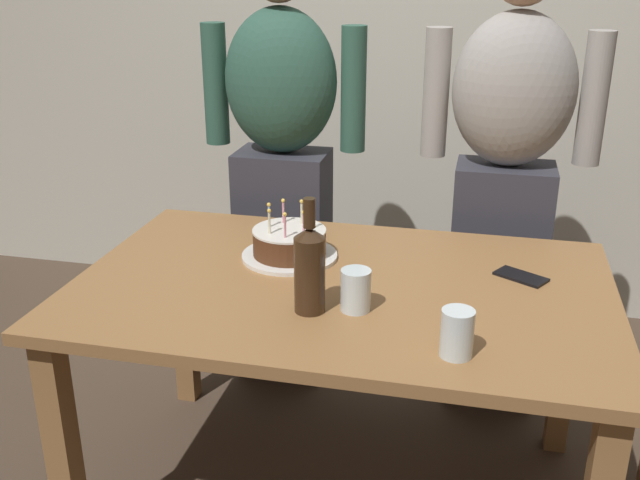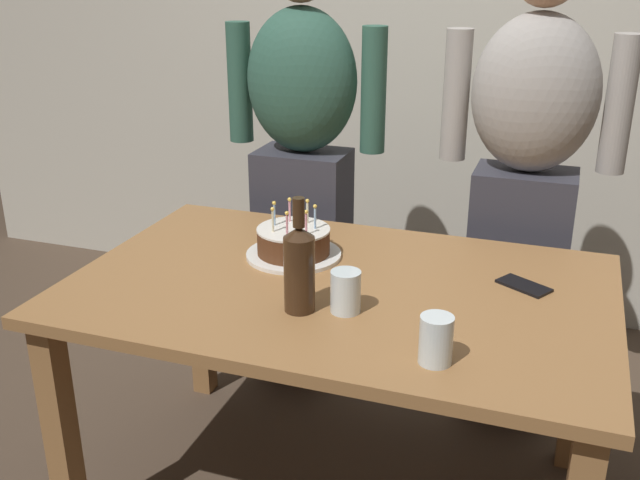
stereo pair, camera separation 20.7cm
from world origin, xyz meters
name	(u,v)px [view 2 (the right image)]	position (x,y,z in m)	size (l,w,h in m)	color
back_wall	(449,28)	(0.00, 1.55, 1.30)	(5.20, 0.10, 2.60)	beige
dining_table	(339,314)	(0.00, 0.00, 0.64)	(1.50, 0.96, 0.74)	olive
birthday_cake	(294,243)	(-0.19, 0.14, 0.78)	(0.29, 0.29, 0.17)	white
water_glass_near	(436,340)	(0.33, -0.33, 0.80)	(0.08, 0.08, 0.11)	silver
water_glass_far	(346,292)	(0.07, -0.16, 0.80)	(0.08, 0.08, 0.11)	silver
wine_bottle	(299,267)	(-0.05, -0.19, 0.86)	(0.08, 0.08, 0.31)	#382314
cell_phone	(524,286)	(0.49, 0.15, 0.74)	(0.14, 0.07, 0.01)	black
person_man_bearded	(302,163)	(-0.37, 0.70, 0.87)	(0.61, 0.27, 1.66)	#33333D
person_woman_cardigan	(525,184)	(0.44, 0.70, 0.87)	(0.61, 0.27, 1.66)	#33333D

